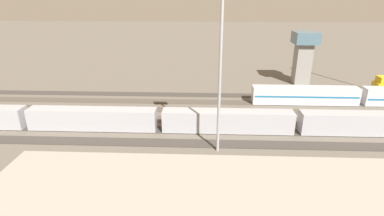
{
  "coord_description": "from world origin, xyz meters",
  "views": [
    {
      "loc": [
        3.39,
        57.0,
        23.54
      ],
      "look_at": [
        5.68,
        2.65,
        2.5
      ],
      "focal_mm": 28.4,
      "sensor_mm": 36.0,
      "label": 1
    }
  ],
  "objects": [
    {
      "name": "track_bed_0",
      "position": [
        0.0,
        -12.5,
        0.06
      ],
      "size": [
        140.0,
        2.8,
        0.12
      ],
      "primitive_type": "cube",
      "color": "#3D3833",
      "rests_on": "ground_plane"
    },
    {
      "name": "train_on_track_1",
      "position": [
        -30.93,
        -7.5,
        2.01
      ],
      "size": [
        47.2,
        3.06,
        3.8
      ],
      "color": "silver",
      "rests_on": "ground_plane"
    },
    {
      "name": "track_bed_5",
      "position": [
        0.0,
        12.5,
        0.06
      ],
      "size": [
        140.0,
        2.8,
        0.12
      ],
      "primitive_type": "cube",
      "color": "#3D3833",
      "rests_on": "ground_plane"
    },
    {
      "name": "light_mast_1",
      "position": [
        1.16,
        14.64,
        16.54
      ],
      "size": [
        2.8,
        0.7,
        25.75
      ],
      "color": "#9EA0A5",
      "rests_on": "ground_plane"
    },
    {
      "name": "train_on_track_4",
      "position": [
        0.58,
        7.5,
        2.08
      ],
      "size": [
        114.8,
        3.0,
        4.4
      ],
      "color": "black",
      "rests_on": "ground_plane"
    },
    {
      "name": "track_bed_3",
      "position": [
        0.0,
        2.5,
        0.06
      ],
      "size": [
        140.0,
        2.8,
        0.12
      ],
      "primitive_type": "cube",
      "color": "#4C443D",
      "rests_on": "ground_plane"
    },
    {
      "name": "track_bed_2",
      "position": [
        0.0,
        -2.5,
        0.06
      ],
      "size": [
        140.0,
        2.8,
        0.12
      ],
      "primitive_type": "cube",
      "color": "#4C443D",
      "rests_on": "ground_plane"
    },
    {
      "name": "track_bed_1",
      "position": [
        0.0,
        -7.5,
        0.06
      ],
      "size": [
        140.0,
        2.8,
        0.12
      ],
      "primitive_type": "cube",
      "color": "#4C443D",
      "rests_on": "ground_plane"
    },
    {
      "name": "control_tower",
      "position": [
        -22.68,
        -24.0,
        8.0
      ],
      "size": [
        6.0,
        6.0,
        13.7
      ],
      "color": "gray",
      "rests_on": "ground_plane"
    },
    {
      "name": "track_bed_4",
      "position": [
        0.0,
        7.5,
        0.06
      ],
      "size": [
        140.0,
        2.8,
        0.12
      ],
      "primitive_type": "cube",
      "color": "#3D3833",
      "rests_on": "ground_plane"
    },
    {
      "name": "ground_plane",
      "position": [
        0.0,
        0.0,
        0.0
      ],
      "size": [
        400.0,
        400.0,
        0.0
      ],
      "primitive_type": "plane",
      "color": "#60594F"
    }
  ]
}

